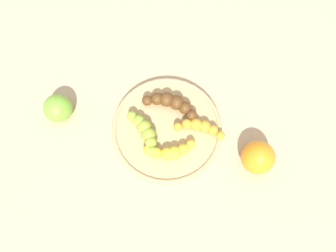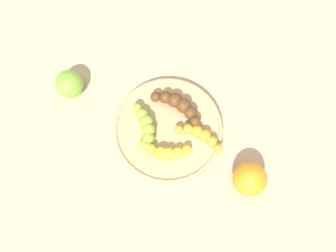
{
  "view_description": "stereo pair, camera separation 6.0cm",
  "coord_description": "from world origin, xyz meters",
  "px_view_note": "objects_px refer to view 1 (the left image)",
  "views": [
    {
      "loc": [
        -0.0,
        -0.24,
        0.8
      ],
      "look_at": [
        0.0,
        0.0,
        0.04
      ],
      "focal_mm": 36.81,
      "sensor_mm": 36.0,
      "label": 1
    },
    {
      "loc": [
        0.06,
        -0.23,
        0.8
      ],
      "look_at": [
        0.0,
        0.0,
        0.04
      ],
      "focal_mm": 36.81,
      "sensor_mm": 36.0,
      "label": 2
    }
  ],
  "objects_px": {
    "banana_green": "(146,131)",
    "banana_yellow": "(171,151)",
    "banana_spotted": "(201,127)",
    "fruit_bowl": "(168,129)",
    "orange_fruit": "(259,157)",
    "banana_overripe": "(172,103)",
    "apple_green": "(59,108)"
  },
  "relations": [
    {
      "from": "banana_spotted",
      "to": "fruit_bowl",
      "type": "bearing_deg",
      "value": 104.28
    },
    {
      "from": "fruit_bowl",
      "to": "orange_fruit",
      "type": "relative_size",
      "value": 3.44
    },
    {
      "from": "banana_spotted",
      "to": "banana_yellow",
      "type": "bearing_deg",
      "value": 144.59
    },
    {
      "from": "banana_green",
      "to": "orange_fruit",
      "type": "xyz_separation_m",
      "value": [
        0.26,
        -0.06,
        0.0
      ]
    },
    {
      "from": "banana_yellow",
      "to": "banana_spotted",
      "type": "relative_size",
      "value": 1.02
    },
    {
      "from": "banana_overripe",
      "to": "banana_yellow",
      "type": "relative_size",
      "value": 1.08
    },
    {
      "from": "fruit_bowl",
      "to": "orange_fruit",
      "type": "height_order",
      "value": "orange_fruit"
    },
    {
      "from": "banana_overripe",
      "to": "banana_yellow",
      "type": "bearing_deg",
      "value": -162.4
    },
    {
      "from": "banana_green",
      "to": "banana_spotted",
      "type": "relative_size",
      "value": 0.92
    },
    {
      "from": "banana_green",
      "to": "banana_yellow",
      "type": "distance_m",
      "value": 0.07
    },
    {
      "from": "fruit_bowl",
      "to": "banana_overripe",
      "type": "relative_size",
      "value": 2.01
    },
    {
      "from": "fruit_bowl",
      "to": "banana_overripe",
      "type": "xyz_separation_m",
      "value": [
        0.01,
        0.06,
        0.03
      ]
    },
    {
      "from": "banana_green",
      "to": "orange_fruit",
      "type": "height_order",
      "value": "orange_fruit"
    },
    {
      "from": "orange_fruit",
      "to": "banana_overripe",
      "type": "bearing_deg",
      "value": 145.48
    },
    {
      "from": "orange_fruit",
      "to": "banana_spotted",
      "type": "bearing_deg",
      "value": 149.56
    },
    {
      "from": "banana_overripe",
      "to": "apple_green",
      "type": "relative_size",
      "value": 1.91
    },
    {
      "from": "apple_green",
      "to": "banana_spotted",
      "type": "bearing_deg",
      "value": -8.33
    },
    {
      "from": "fruit_bowl",
      "to": "banana_yellow",
      "type": "xyz_separation_m",
      "value": [
        0.01,
        -0.06,
        0.02
      ]
    },
    {
      "from": "fruit_bowl",
      "to": "apple_green",
      "type": "xyz_separation_m",
      "value": [
        -0.26,
        0.05,
        0.02
      ]
    },
    {
      "from": "banana_overripe",
      "to": "banana_yellow",
      "type": "xyz_separation_m",
      "value": [
        -0.0,
        -0.12,
        -0.0
      ]
    },
    {
      "from": "banana_overripe",
      "to": "banana_spotted",
      "type": "relative_size",
      "value": 1.1
    },
    {
      "from": "banana_spotted",
      "to": "orange_fruit",
      "type": "xyz_separation_m",
      "value": [
        0.13,
        -0.07,
        0.0
      ]
    },
    {
      "from": "fruit_bowl",
      "to": "banana_green",
      "type": "xyz_separation_m",
      "value": [
        -0.05,
        -0.01,
        0.02
      ]
    },
    {
      "from": "fruit_bowl",
      "to": "apple_green",
      "type": "bearing_deg",
      "value": 169.41
    },
    {
      "from": "banana_green",
      "to": "banana_yellow",
      "type": "xyz_separation_m",
      "value": [
        0.06,
        -0.05,
        -0.0
      ]
    },
    {
      "from": "banana_spotted",
      "to": "apple_green",
      "type": "height_order",
      "value": "apple_green"
    },
    {
      "from": "banana_overripe",
      "to": "banana_spotted",
      "type": "xyz_separation_m",
      "value": [
        0.07,
        -0.06,
        -0.0
      ]
    },
    {
      "from": "fruit_bowl",
      "to": "banana_overripe",
      "type": "distance_m",
      "value": 0.06
    },
    {
      "from": "banana_yellow",
      "to": "apple_green",
      "type": "bearing_deg",
      "value": -119.3
    },
    {
      "from": "banana_green",
      "to": "banana_yellow",
      "type": "relative_size",
      "value": 0.9
    },
    {
      "from": "banana_yellow",
      "to": "orange_fruit",
      "type": "distance_m",
      "value": 0.2
    },
    {
      "from": "fruit_bowl",
      "to": "apple_green",
      "type": "height_order",
      "value": "apple_green"
    }
  ]
}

